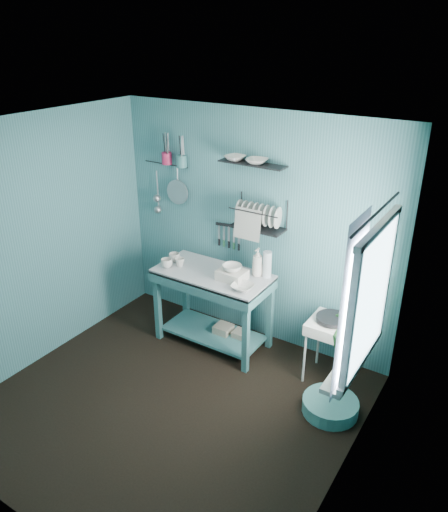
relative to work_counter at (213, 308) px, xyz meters
The scene contains 36 objects.
floor 1.16m from the work_counter, 78.13° to the right, with size 3.20×3.20×0.00m, color black.
ceiling 2.33m from the work_counter, 78.13° to the right, with size 3.20×3.20×0.00m, color silver.
wall_back 0.96m from the work_counter, 63.59° to the left, with size 3.20×3.20×0.00m, color #3C757C.
wall_front 2.69m from the work_counter, 85.04° to the right, with size 3.20×3.20×0.00m, color #3C757C.
wall_left 1.92m from the work_counter, 142.60° to the right, with size 3.00×3.00×0.00m, color #3C757C.
wall_right 2.26m from the work_counter, 30.05° to the right, with size 3.00×3.00×0.00m, color #3C757C.
work_counter is the anchor object (origin of this frame).
mug_left 0.70m from the work_counter, 161.57° to the right, with size 0.12×0.12×0.10m, color silver.
mug_mid 0.61m from the work_counter, behind, with size 0.10×0.10×0.09m, color silver.
mug_right 0.69m from the work_counter, behind, with size 0.12×0.12×0.10m, color silver.
wash_tub 0.54m from the work_counter, ahead, with size 0.28×0.22×0.10m, color beige.
tub_bowl 0.62m from the work_counter, ahead, with size 0.20×0.20×0.06m, color silver.
soap_bottle 0.74m from the work_counter, 25.46° to the left, with size 0.12×0.12×0.30m, color beige.
water_bottle 0.80m from the work_counter, 22.93° to the left, with size 0.09×0.09×0.28m, color silver.
counter_bowl 0.66m from the work_counter, 18.43° to the right, with size 0.22×0.22×0.05m, color silver.
hotplate_stand 1.30m from the work_counter, ahead, with size 0.41×0.41×0.65m, color silver.
frying_pan 1.32m from the work_counter, ahead, with size 0.30×0.30×0.04m, color black.
knife_strip 0.91m from the work_counter, 97.47° to the left, with size 0.32×0.02×0.03m, color black.
dish_rack 1.15m from the work_counter, 42.12° to the left, with size 0.55×0.24×0.32m, color black.
upper_shelf 1.60m from the work_counter, 54.26° to the left, with size 0.70×0.18×0.01m, color black.
shelf_bowl_left 1.63m from the work_counter, 81.49° to the left, with size 0.20×0.20×0.05m, color silver.
shelf_bowl_right 1.65m from the work_counter, 49.08° to the left, with size 0.21×0.21×0.05m, color silver.
utensil_cup_magenta 1.72m from the work_counter, 156.35° to the left, with size 0.11×0.11×0.13m, color #B8214D.
utensil_cup_teal 1.62m from the work_counter, 149.99° to the left, with size 0.11×0.11×0.13m, color teal.
colander 1.36m from the work_counter, 151.56° to the left, with size 0.28×0.28×0.03m, color #A4A5AB.
ladle_outer 1.58m from the work_counter, 158.48° to the left, with size 0.01×0.01×0.30m, color #A4A5AB.
ladle_inner 1.48m from the work_counter, 158.38° to the left, with size 0.01×0.01×0.30m, color #A4A5AB.
hook_rail 1.69m from the work_counter, 154.96° to the left, with size 0.01×0.01×0.60m, color black.
window_glass 2.14m from the work_counter, 18.49° to the right, with size 1.10×1.10×0.00m, color white.
windowsill 1.86m from the work_counter, 19.33° to the right, with size 0.16×0.95×0.04m, color silver.
curtain 2.21m from the work_counter, 27.43° to the right, with size 1.35×1.35×0.00m, color white.
curtain_rod 2.47m from the work_counter, 18.92° to the right, with size 0.02×0.02×1.05m, color black.
potted_plant 1.88m from the work_counter, 19.52° to the right, with size 0.25×0.25×0.44m, color #255D2A.
storage_tin_large 0.34m from the work_counter, 26.57° to the left, with size 0.18×0.18×0.22m, color gray.
storage_tin_small 0.45m from the work_counter, 14.93° to the left, with size 0.15×0.15×0.20m, color gray.
floor_basin 1.59m from the work_counter, 13.17° to the right, with size 0.51×0.51×0.13m, color teal.
Camera 1 is at (2.38, -2.80, 3.20)m, focal length 35.00 mm.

